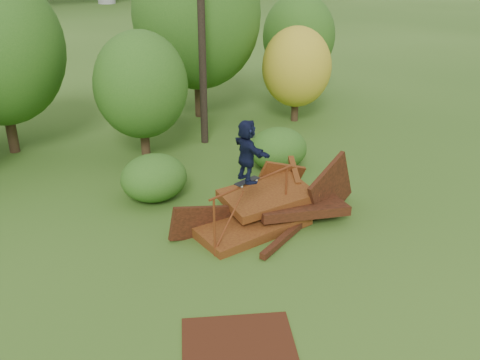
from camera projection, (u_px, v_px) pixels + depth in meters
ground at (310, 257)px, 13.55m from camera, size 240.00×240.00×0.00m
scrap_pile at (270, 208)px, 15.14m from camera, size 5.93×3.10×2.19m
grind_rail at (253, 196)px, 13.98m from camera, size 2.99×0.64×1.66m
skateboard at (247, 181)px, 13.64m from camera, size 0.78×0.34×0.08m
skater at (247, 151)px, 13.30m from camera, size 0.61×1.54×1.62m
flat_plate at (238, 341)px, 10.69m from camera, size 2.72×2.46×0.03m
tree_2 at (141, 85)px, 18.60m from camera, size 3.28×3.28×4.63m
tree_3 at (197, 15)px, 22.62m from camera, size 5.49×5.49×7.62m
tree_4 at (297, 67)px, 22.83m from camera, size 2.98×2.98×4.11m
tree_5 at (299, 36)px, 26.61m from camera, size 3.61×3.61×5.07m
shrub_left at (154, 178)px, 16.32m from camera, size 2.06×1.90×1.43m
shrub_right at (278, 149)px, 18.54m from camera, size 2.06×1.89×1.46m
utility_pole at (201, 6)px, 19.15m from camera, size 1.40×0.28×10.21m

